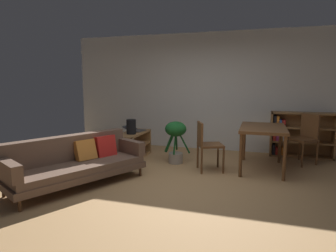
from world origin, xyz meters
TOP-DOWN VIEW (x-y plane):
  - ground_plane at (0.00, 0.00)m, footprint 8.16×8.16m
  - back_wall_panel at (0.00, 2.70)m, footprint 6.80×0.10m
  - fabric_couch at (-1.57, -0.35)m, footprint 1.62×2.19m
  - media_console at (-1.40, 1.37)m, footprint 0.40×1.06m
  - open_laptop at (-1.44, 1.58)m, footprint 0.47×0.36m
  - desk_speaker at (-1.36, 1.21)m, footprint 0.19×0.19m
  - potted_floor_plant at (-0.44, 1.26)m, footprint 0.52×0.53m
  - dining_table at (1.17, 1.32)m, footprint 0.78×1.23m
  - dining_chair_near at (1.96, 1.99)m, footprint 0.61×0.61m
  - dining_chair_far at (0.23, 0.94)m, footprint 0.54×0.53m
  - bookshelf at (1.89, 2.52)m, footprint 1.25×0.31m

SIDE VIEW (x-z plane):
  - ground_plane at x=0.00m, z-range 0.00..0.00m
  - media_console at x=-1.40m, z-range 0.00..0.54m
  - fabric_couch at x=-1.57m, z-range -0.01..0.74m
  - bookshelf at x=1.89m, z-range -0.01..0.95m
  - dining_chair_far at x=0.23m, z-range 0.07..0.95m
  - potted_floor_plant at x=-0.44m, z-range 0.13..0.95m
  - dining_chair_near at x=1.96m, z-range 0.07..1.03m
  - open_laptop at x=-1.44m, z-range 0.51..0.61m
  - desk_speaker at x=-1.36m, z-range 0.54..0.83m
  - dining_table at x=1.17m, z-range 0.30..1.09m
  - back_wall_panel at x=0.00m, z-range 0.00..2.70m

